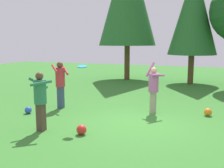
# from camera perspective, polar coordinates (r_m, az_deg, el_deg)

# --- Properties ---
(ground_plane) EXTENTS (40.00, 40.00, 0.00)m
(ground_plane) POSITION_cam_1_polar(r_m,az_deg,el_deg) (8.32, 5.45, -8.16)
(ground_plane) COLOR #387A2D
(person_thrower) EXTENTS (0.66, 0.66, 1.75)m
(person_thrower) POSITION_cam_1_polar(r_m,az_deg,el_deg) (9.31, 8.76, -0.44)
(person_thrower) COLOR gray
(person_thrower) RESTS_ON ground_plane
(person_catcher) EXTENTS (0.73, 0.73, 1.63)m
(person_catcher) POSITION_cam_1_polar(r_m,az_deg,el_deg) (7.60, -14.94, -2.56)
(person_catcher) COLOR #4C382D
(person_catcher) RESTS_ON ground_plane
(person_bystander) EXTENTS (0.75, 0.75, 1.72)m
(person_bystander) POSITION_cam_1_polar(r_m,az_deg,el_deg) (10.06, -10.90, 0.69)
(person_bystander) COLOR #38476B
(person_bystander) RESTS_ON ground_plane
(frisbee) EXTENTS (0.33, 0.33, 0.07)m
(frisbee) POSITION_cam_1_polar(r_m,az_deg,el_deg) (7.79, -6.36, 3.69)
(frisbee) COLOR #2393D1
(ball_red) EXTENTS (0.27, 0.27, 0.27)m
(ball_red) POSITION_cam_1_polar(r_m,az_deg,el_deg) (7.29, -6.47, -9.58)
(ball_red) COLOR red
(ball_red) RESTS_ON ground_plane
(ball_blue) EXTENTS (0.24, 0.24, 0.24)m
(ball_blue) POSITION_cam_1_polar(r_m,az_deg,el_deg) (9.72, -17.31, -5.29)
(ball_blue) COLOR blue
(ball_blue) RESTS_ON ground_plane
(ball_orange) EXTENTS (0.26, 0.26, 0.26)m
(ball_orange) POSITION_cam_1_polar(r_m,az_deg,el_deg) (9.54, 19.63, -5.63)
(ball_orange) COLOR orange
(ball_orange) RESTS_ON ground_plane
(tree_center) EXTENTS (2.78, 2.78, 6.65)m
(tree_center) POSITION_cam_1_polar(r_m,az_deg,el_deg) (16.43, 16.85, 14.55)
(tree_center) COLOR brown
(tree_center) RESTS_ON ground_plane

